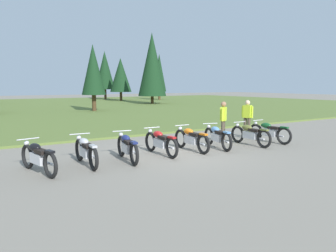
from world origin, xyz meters
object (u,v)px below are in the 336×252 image
object	(u,v)px
motorcycle_navy	(127,147)
rider_checking_bike	(247,116)
motorcycle_british_green	(269,132)
motorcycle_silver	(86,151)
motorcycle_black	(38,157)
motorcycle_sky_blue	(217,136)
motorcycle_olive	(250,134)
motorcycle_orange	(191,139)
motorcycle_red	(160,142)
rider_in_hivis_vest	(223,119)

from	to	relation	value
motorcycle_navy	rider_checking_bike	distance (m)	6.78
motorcycle_british_green	motorcycle_silver	bearing A→B (deg)	178.92
motorcycle_black	motorcycle_british_green	distance (m)	9.02
motorcycle_sky_blue	motorcycle_olive	distance (m)	1.49
motorcycle_orange	motorcycle_black	bearing A→B (deg)	-176.98
motorcycle_silver	motorcycle_red	distance (m)	2.62
motorcycle_navy	rider_in_hivis_vest	distance (m)	4.99
motorcycle_british_green	motorcycle_olive	bearing A→B (deg)	-176.34
motorcycle_silver	motorcycle_olive	xyz separation A→B (m)	(6.49, -0.22, 0.00)
motorcycle_black	motorcycle_silver	size ratio (longest dim) A/B	0.98
motorcycle_olive	rider_checking_bike	xyz separation A→B (m)	(1.40, 1.54, 0.51)
motorcycle_black	motorcycle_silver	bearing A→B (deg)	6.50
motorcycle_orange	rider_in_hivis_vest	size ratio (longest dim) A/B	1.26
motorcycle_navy	motorcycle_black	bearing A→B (deg)	-178.62
motorcycle_silver	rider_checking_bike	world-z (taller)	rider_checking_bike
motorcycle_navy	motorcycle_red	bearing A→B (deg)	9.15
motorcycle_navy	motorcycle_olive	size ratio (longest dim) A/B	1.00
motorcycle_navy	rider_checking_bike	bearing A→B (deg)	12.09
motorcycle_orange	motorcycle_sky_blue	size ratio (longest dim) A/B	1.01
motorcycle_black	motorcycle_olive	world-z (taller)	same
motorcycle_black	motorcycle_orange	world-z (taller)	same
motorcycle_british_green	motorcycle_sky_blue	bearing A→B (deg)	176.51
motorcycle_orange	rider_in_hivis_vest	world-z (taller)	rider_in_hivis_vest
motorcycle_black	rider_checking_bike	size ratio (longest dim) A/B	1.24
motorcycle_black	rider_in_hivis_vest	bearing A→B (deg)	8.40
motorcycle_silver	rider_checking_bike	size ratio (longest dim) A/B	1.26
motorcycle_navy	motorcycle_olive	distance (m)	5.21
motorcycle_black	rider_in_hivis_vest	distance (m)	7.60
motorcycle_sky_blue	motorcycle_olive	bearing A→B (deg)	-9.16
motorcycle_silver	motorcycle_sky_blue	distance (m)	5.02
motorcycle_black	motorcycle_navy	size ratio (longest dim) A/B	0.99
rider_checking_bike	rider_in_hivis_vest	xyz separation A→B (m)	(-1.75, -0.37, 0.00)
motorcycle_black	motorcycle_silver	world-z (taller)	same
motorcycle_black	motorcycle_orange	xyz separation A→B (m)	(5.26, 0.28, 0.00)
motorcycle_black	motorcycle_silver	distance (m)	1.36
motorcycle_black	motorcycle_navy	distance (m)	2.64
motorcycle_navy	motorcycle_red	distance (m)	1.35
motorcycle_black	motorcycle_sky_blue	world-z (taller)	same
motorcycle_red	motorcycle_olive	xyz separation A→B (m)	(3.87, -0.34, 0.00)
motorcycle_silver	rider_in_hivis_vest	world-z (taller)	rider_in_hivis_vest
motorcycle_british_green	rider_checking_bike	size ratio (longest dim) A/B	1.26
motorcycle_silver	motorcycle_sky_blue	world-z (taller)	same
motorcycle_navy	motorcycle_sky_blue	size ratio (longest dim) A/B	1.01
motorcycle_navy	motorcycle_orange	xyz separation A→B (m)	(2.61, 0.21, 0.00)
motorcycle_silver	motorcycle_red	world-z (taller)	same
motorcycle_navy	motorcycle_sky_blue	bearing A→B (deg)	1.65
motorcycle_silver	motorcycle_red	xyz separation A→B (m)	(2.62, 0.12, 0.00)
motorcycle_black	motorcycle_red	world-z (taller)	same
motorcycle_navy	motorcycle_red	size ratio (longest dim) A/B	1.00
motorcycle_red	motorcycle_orange	world-z (taller)	same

